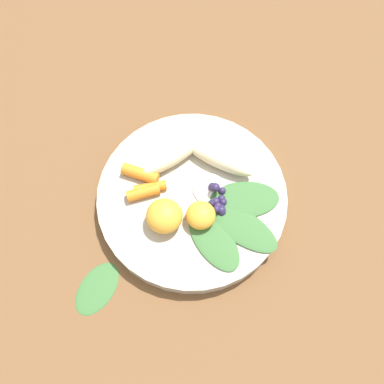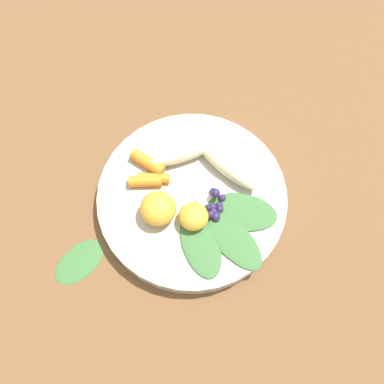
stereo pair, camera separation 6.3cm
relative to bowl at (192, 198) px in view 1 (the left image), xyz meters
The scene contains 15 objects.
ground_plane 0.01m from the bowl, ahead, with size 2.40×2.40×0.00m, color brown.
bowl is the anchor object (origin of this frame).
banana_peeled_left 0.07m from the bowl, 97.30° to the left, with size 0.11×0.03×0.03m, color beige.
banana_peeled_right 0.07m from the bowl, 33.65° to the left, with size 0.11×0.03×0.03m, color beige.
orange_segment_near 0.05m from the bowl, 96.04° to the right, with size 0.04×0.04×0.03m, color #F4A833.
orange_segment_far 0.07m from the bowl, 151.79° to the right, with size 0.05×0.05×0.04m, color #F4A833.
carrot_front 0.09m from the bowl, 140.75° to the left, with size 0.02×0.02×0.06m, color orange.
carrot_mid_left 0.07m from the bowl, 154.08° to the left, with size 0.01×0.01×0.05m, color orange.
carrot_mid_right 0.08m from the bowl, 162.23° to the left, with size 0.02×0.02×0.05m, color orange.
blueberry_pile 0.05m from the bowl, 39.42° to the right, with size 0.05×0.05×0.02m.
coconut_shred_patch 0.03m from the bowl, ahead, with size 0.05×0.05×0.00m, color white.
kale_leaf_left 0.08m from the bowl, 84.45° to the right, with size 0.10×0.05×0.01m, color #3D7038.
kale_leaf_right 0.09m from the bowl, 53.48° to the right, with size 0.12×0.05×0.01m, color #3D7038.
kale_leaf_rear 0.08m from the bowl, 24.51° to the right, with size 0.11×0.06×0.01m, color #3D7038.
kale_leaf_stray 0.19m from the bowl, 153.34° to the right, with size 0.08×0.05×0.01m, color #3D7038.
Camera 1 is at (-0.08, -0.23, 0.62)m, focal length 39.83 mm.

